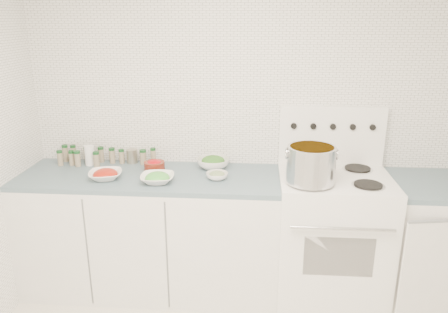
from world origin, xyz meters
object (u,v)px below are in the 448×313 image
stock_pot (311,163)px  bowl_snowpea (157,178)px  stove (331,233)px  bowl_tomato (105,175)px

stock_pot → bowl_snowpea: (-1.02, 0.03, -0.14)m
stove → bowl_tomato: size_ratio=5.05×
bowl_tomato → bowl_snowpea: same height
stock_pot → bowl_tomato: 1.40m
stove → bowl_snowpea: bearing=-173.7°
stock_pot → bowl_snowpea: size_ratio=1.36×
stock_pot → bowl_tomato: stock_pot is taller
stove → bowl_snowpea: size_ratio=5.55×
stock_pot → bowl_tomato: (-1.39, 0.06, -0.14)m
stove → stock_pot: bearing=-140.2°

